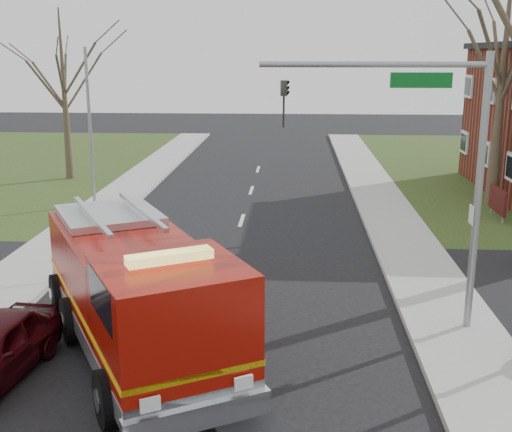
{
  "coord_description": "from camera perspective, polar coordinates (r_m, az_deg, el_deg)",
  "views": [
    {
      "loc": [
        2.12,
        -13.62,
        6.76
      ],
      "look_at": [
        1.02,
        4.99,
        2.0
      ],
      "focal_mm": 45.0,
      "sensor_mm": 36.0,
      "label": 1
    }
  ],
  "objects": [
    {
      "name": "ground",
      "position": [
        15.35,
        -5.0,
        -11.86
      ],
      "size": [
        120.0,
        120.0,
        0.0
      ],
      "primitive_type": "plane",
      "color": "black",
      "rests_on": "ground"
    },
    {
      "name": "sidewalk_right",
      "position": [
        15.71,
        18.49,
        -11.66
      ],
      "size": [
        2.4,
        80.0,
        0.15
      ],
      "primitive_type": "cube",
      "color": "#9B9A95",
      "rests_on": "ground"
    },
    {
      "name": "health_center_sign",
      "position": [
        28.05,
        20.7,
        1.29
      ],
      "size": [
        0.12,
        2.0,
        1.4
      ],
      "color": "#410F0F",
      "rests_on": "ground"
    },
    {
      "name": "bare_tree_far",
      "position": [
        29.96,
        21.2,
        12.87
      ],
      "size": [
        5.25,
        5.25,
        10.5
      ],
      "color": "#3E3224",
      "rests_on": "ground"
    },
    {
      "name": "bare_tree_left",
      "position": [
        35.76,
        -16.78,
        11.82
      ],
      "size": [
        4.5,
        4.5,
        9.0
      ],
      "color": "#3E3224",
      "rests_on": "ground"
    },
    {
      "name": "traffic_signal_mast",
      "position": [
        15.57,
        14.9,
        6.27
      ],
      "size": [
        5.29,
        0.18,
        6.8
      ],
      "color": "gray",
      "rests_on": "ground"
    },
    {
      "name": "utility_pole_far",
      "position": [
        29.21,
        -14.53,
        7.46
      ],
      "size": [
        0.14,
        0.14,
        7.0
      ],
      "primitive_type": "cylinder",
      "color": "gray",
      "rests_on": "ground"
    },
    {
      "name": "fire_engine",
      "position": [
        14.79,
        -10.43,
        -7.0
      ],
      "size": [
        6.14,
        8.22,
        3.19
      ],
      "rotation": [
        0.0,
        0.0,
        0.5
      ],
      "color": "#8D0E06",
      "rests_on": "ground"
    }
  ]
}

